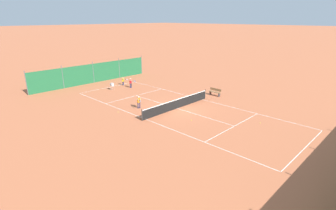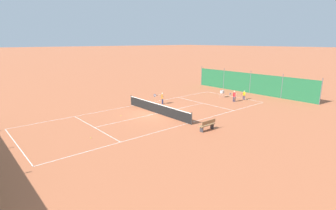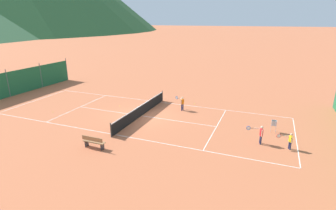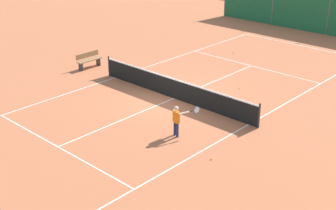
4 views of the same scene
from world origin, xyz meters
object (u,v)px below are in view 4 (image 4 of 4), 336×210
tennis_ball_service_box (234,53)px  courtside_bench (89,60)px  player_far_baseline (177,119)px  tennis_ball_alley_right (240,88)px  tennis_ball_by_net_right (211,159)px  tennis_net (174,88)px

tennis_ball_service_box → courtside_bench: 8.67m
player_far_baseline → courtside_bench: bearing=162.6°
player_far_baseline → tennis_ball_alley_right: player_far_baseline is taller
tennis_ball_by_net_right → player_far_baseline: bearing=165.1°
tennis_net → tennis_ball_service_box: 7.94m
tennis_net → tennis_ball_by_net_right: bearing=-34.7°
tennis_net → player_far_baseline: (2.63, -2.72, 0.23)m
tennis_ball_alley_right → tennis_ball_by_net_right: same height
tennis_ball_alley_right → tennis_ball_service_box: same height
tennis_net → tennis_ball_service_box: tennis_net is taller
player_far_baseline → courtside_bench: size_ratio=0.83×
player_far_baseline → tennis_ball_alley_right: 5.93m
tennis_ball_alley_right → tennis_ball_service_box: 5.83m
courtside_bench → tennis_ball_service_box: bearing=60.7°
player_far_baseline → tennis_ball_alley_right: size_ratio=18.92×
tennis_net → tennis_ball_by_net_right: (4.74, -3.28, -0.47)m
tennis_net → player_far_baseline: player_far_baseline is taller
tennis_ball_alley_right → player_far_baseline: bearing=-79.1°
tennis_ball_alley_right → courtside_bench: 8.41m
player_far_baseline → tennis_ball_service_box: player_far_baseline is taller
courtside_bench → tennis_ball_alley_right: bearing=20.7°
tennis_ball_by_net_right → courtside_bench: bearing=163.1°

